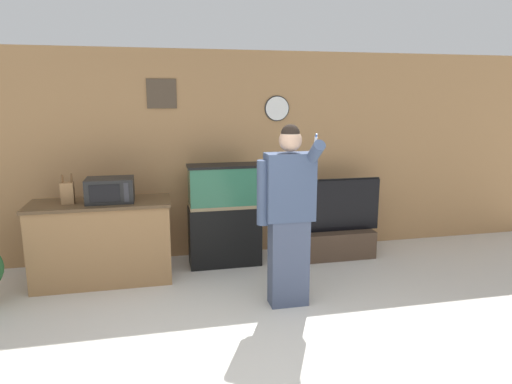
{
  "coord_description": "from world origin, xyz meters",
  "views": [
    {
      "loc": [
        -0.65,
        -2.8,
        2.03
      ],
      "look_at": [
        0.38,
        1.78,
        1.05
      ],
      "focal_mm": 32.0,
      "sensor_mm": 36.0,
      "label": 1
    }
  ],
  "objects_px": {
    "microwave": "(110,190)",
    "knife_block": "(68,193)",
    "tv_on_stand": "(335,234)",
    "aquarium_on_stand": "(224,215)",
    "person_standing": "(288,214)",
    "counter_island": "(103,242)"
  },
  "relations": [
    {
      "from": "microwave",
      "to": "knife_block",
      "type": "relative_size",
      "value": 1.56
    },
    {
      "from": "microwave",
      "to": "knife_block",
      "type": "height_order",
      "value": "knife_block"
    },
    {
      "from": "knife_block",
      "to": "tv_on_stand",
      "type": "xyz_separation_m",
      "value": [
        3.15,
        0.19,
        -0.73
      ]
    },
    {
      "from": "aquarium_on_stand",
      "to": "tv_on_stand",
      "type": "relative_size",
      "value": 1.06
    },
    {
      "from": "tv_on_stand",
      "to": "person_standing",
      "type": "relative_size",
      "value": 0.66
    },
    {
      "from": "tv_on_stand",
      "to": "microwave",
      "type": "bearing_deg",
      "value": -175.83
    },
    {
      "from": "tv_on_stand",
      "to": "person_standing",
      "type": "distance_m",
      "value": 1.67
    },
    {
      "from": "microwave",
      "to": "tv_on_stand",
      "type": "distance_m",
      "value": 2.82
    },
    {
      "from": "aquarium_on_stand",
      "to": "tv_on_stand",
      "type": "xyz_separation_m",
      "value": [
        1.43,
        -0.05,
        -0.33
      ]
    },
    {
      "from": "tv_on_stand",
      "to": "knife_block",
      "type": "bearing_deg",
      "value": -176.48
    },
    {
      "from": "microwave",
      "to": "aquarium_on_stand",
      "type": "bearing_deg",
      "value": 10.96
    },
    {
      "from": "knife_block",
      "to": "aquarium_on_stand",
      "type": "height_order",
      "value": "aquarium_on_stand"
    },
    {
      "from": "counter_island",
      "to": "tv_on_stand",
      "type": "distance_m",
      "value": 2.84
    },
    {
      "from": "aquarium_on_stand",
      "to": "microwave",
      "type": "bearing_deg",
      "value": -169.04
    },
    {
      "from": "person_standing",
      "to": "tv_on_stand",
      "type": "bearing_deg",
      "value": 50.12
    },
    {
      "from": "counter_island",
      "to": "tv_on_stand",
      "type": "xyz_separation_m",
      "value": [
        2.83,
        0.18,
        -0.16
      ]
    },
    {
      "from": "counter_island",
      "to": "person_standing",
      "type": "distance_m",
      "value": 2.15
    },
    {
      "from": "aquarium_on_stand",
      "to": "person_standing",
      "type": "bearing_deg",
      "value": -70.65
    },
    {
      "from": "tv_on_stand",
      "to": "counter_island",
      "type": "bearing_deg",
      "value": -176.32
    },
    {
      "from": "microwave",
      "to": "person_standing",
      "type": "distance_m",
      "value": 1.99
    },
    {
      "from": "microwave",
      "to": "person_standing",
      "type": "relative_size",
      "value": 0.28
    },
    {
      "from": "aquarium_on_stand",
      "to": "counter_island",
      "type": "bearing_deg",
      "value": -170.57
    }
  ]
}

